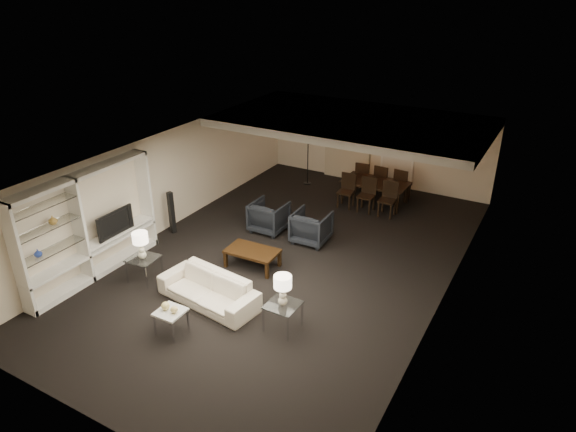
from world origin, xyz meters
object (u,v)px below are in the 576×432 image
Objects in this scene: television at (112,222)px; vase_blue at (38,253)px; side_table_left at (144,269)px; vase_amber at (53,220)px; floor_speaker at (172,213)px; chair_nm at (366,195)px; pendant_light at (362,141)px; sofa at (208,289)px; armchair_right at (311,227)px; chair_nl at (346,191)px; chair_fl at (363,177)px; chair_fm at (383,180)px; chair_nr at (387,200)px; floor_lamp at (308,158)px; dining_table at (374,193)px; side_table_right at (283,317)px; coffee_table at (253,258)px; armchair_left at (269,216)px; chair_fr at (403,184)px; marble_table at (172,322)px; table_lamp_right at (283,290)px.

television is 1.81m from vase_blue.
side_table_left is 2.08m from vase_amber.
floor_speaker is 1.16× the size of chair_nm.
pendant_light reaches higher than sofa.
side_table_left is (-2.30, -3.30, -0.12)m from armchair_right.
sofa is 5.62m from chair_nl.
floor_speaker is at bearing 52.04° from chair_fl.
chair_nl is at bearing 68.94° from chair_fm.
vase_amber is 8.17m from chair_nr.
side_table_left is at bearing 55.71° from vase_blue.
chair_nl is 2.06m from floor_lamp.
pendant_light is at bearing 101.11° from chair_fl.
television is 0.54× the size of dining_table.
side_table_left and side_table_right have the same top height.
sofa is at bearing -90.00° from coffee_table.
floor_speaker is 5.82m from chair_fl.
armchair_right is at bearing 179.85° from armchair_left.
chair_fm is (3.78, 4.88, -0.07)m from floor_speaker.
side_table_right is at bearing 94.91° from chair_fl.
sofa is 1.16× the size of dining_table.
sofa is 5.71m from chair_nm.
chair_nl is (3.26, 5.36, -0.56)m from television.
armchair_right is at bearing -91.58° from chair_nl.
floor_speaker is (-3.27, -1.28, 0.16)m from armchair_right.
side_table_left is at bearing -117.87° from chair_nm.
chair_fr is (1.71, 5.29, 0.27)m from coffee_table.
sofa is 1.70m from side_table_left.
armchair_right is 0.88× the size of television.
vase_amber reaches higher than television.
chair_fl is (3.29, 8.47, -0.67)m from vase_blue.
dining_table is (1.11, 4.64, 0.11)m from coffee_table.
vase_blue is at bearing -119.65° from chair_nm.
armchair_right is at bearing -98.92° from dining_table.
chair_nm is (0.00, -0.65, 0.15)m from dining_table.
chair_fm is (3.86, 6.66, -0.56)m from television.
armchair_right is at bearing 82.23° from marble_table.
chair_fm reaches higher than side_table_right.
pendant_light is 1.86m from chair_fl.
marble_table is 0.51× the size of chair_fr.
chair_nm is (-0.59, 5.59, -0.36)m from table_lamp_right.
chair_nl is 0.60m from chair_nm.
vase_blue is 7.92m from chair_nl.
chair_nm reaches higher than armchair_left.
chair_nr is (4.49, 6.72, -1.18)m from vase_amber.
pendant_light reaches higher than armchair_left.
side_table_left is (-1.10, -3.30, -0.12)m from armchair_left.
side_table_right is 4.52m from television.
coffee_table is 5.42m from chair_fm.
floor_lamp is (1.55, 8.22, -0.30)m from vase_blue.
floor_speaker is (-4.37, 2.02, 0.28)m from side_table_right.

